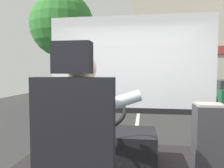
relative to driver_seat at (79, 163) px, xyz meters
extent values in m
cube|color=#303030|center=(0.19, 9.18, -1.19)|extent=(18.00, 44.00, 0.05)
cube|color=silver|center=(0.19, 9.18, -1.17)|extent=(0.12, 39.60, 0.00)
cube|color=black|center=(0.00, -0.10, 0.21)|extent=(0.48, 0.10, 0.66)
cube|color=black|center=(0.00, -0.10, 0.65)|extent=(0.22, 0.10, 0.18)
cylinder|color=#282833|center=(0.09, 0.25, -0.03)|extent=(0.17, 0.51, 0.17)
cylinder|color=#282833|center=(-0.09, 0.25, -0.03)|extent=(0.17, 0.51, 0.17)
cylinder|color=silver|center=(0.00, 0.06, 0.19)|extent=(0.37, 0.37, 0.62)
cube|color=navy|center=(0.00, 0.25, 0.27)|extent=(0.06, 0.01, 0.38)
sphere|color=beige|center=(0.00, 0.06, 0.59)|extent=(0.20, 0.20, 0.20)
cylinder|color=silver|center=(0.10, 0.33, 0.31)|extent=(0.59, 0.24, 0.25)
cylinder|color=silver|center=(-0.10, 0.33, 0.31)|extent=(0.59, 0.24, 0.25)
cube|color=black|center=(0.00, 1.22, -0.33)|extent=(1.10, 0.56, 0.40)
cylinder|color=black|center=(0.00, 0.82, -0.01)|extent=(0.07, 0.30, 0.44)
torus|color=black|center=(0.00, 0.70, 0.20)|extent=(0.49, 0.44, 0.28)
cylinder|color=black|center=(0.00, 0.70, 0.20)|extent=(0.14, 0.13, 0.09)
cube|color=#333338|center=(0.99, 0.76, -0.13)|extent=(0.26, 0.24, 0.80)
cube|color=#9E9993|center=(0.99, 0.76, 0.28)|extent=(0.23, 0.21, 0.02)
cube|color=silver|center=(0.19, 2.00, 0.72)|extent=(2.50, 0.01, 1.40)
cube|color=black|center=(0.19, 2.00, -0.02)|extent=(2.50, 0.08, 0.08)
cylinder|color=#4C3828|center=(-4.03, 10.03, 0.40)|extent=(0.27, 0.27, 3.13)
sphere|color=#2F742D|center=(-4.03, 10.03, 3.09)|extent=(3.46, 3.46, 3.46)
cube|color=#BCB29E|center=(5.40, 18.24, 3.31)|extent=(11.77, 5.95, 8.97)
cube|color=#9E332D|center=(5.40, 15.20, 2.11)|extent=(11.30, 0.12, 0.60)
cylinder|color=black|center=(4.09, 12.69, -0.93)|extent=(0.14, 0.48, 0.48)
cylinder|color=black|center=(4.09, 10.22, -0.93)|extent=(0.14, 0.48, 0.48)
camera|label=1|loc=(0.40, -1.27, 0.58)|focal=34.29mm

